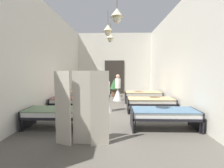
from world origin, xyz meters
TOP-DOWN VIEW (x-y plane):
  - ground_plane at (0.00, 0.00)m, footprint 5.83×10.95m
  - room_shell at (-0.00, 1.15)m, footprint 5.63×10.55m
  - bed_left_row_0 at (-1.56, -1.90)m, footprint 1.90×0.84m
  - bed_right_row_0 at (1.56, -1.90)m, footprint 1.90×0.84m
  - bed_left_row_1 at (-1.56, 0.00)m, footprint 1.90×0.84m
  - bed_right_row_1 at (1.56, 0.00)m, footprint 1.90×0.84m
  - bed_left_row_2 at (-1.56, 1.90)m, footprint 1.90×0.84m
  - bed_right_row_2 at (1.56, 1.90)m, footprint 1.90×0.84m
  - nurse_near_aisle at (0.23, 2.43)m, footprint 0.52×0.52m
  - nurse_mid_aisle at (-0.25, -0.02)m, footprint 0.52×0.52m
  - potted_plant at (0.01, 3.76)m, footprint 0.58×0.58m
  - privacy_screen at (-0.61, -2.99)m, footprint 1.25×0.18m

SIDE VIEW (x-z plane):
  - ground_plane at x=0.00m, z-range -0.10..0.00m
  - bed_left_row_0 at x=-1.56m, z-range 0.15..0.73m
  - bed_right_row_0 at x=1.56m, z-range 0.15..0.73m
  - bed_left_row_1 at x=-1.56m, z-range 0.15..0.73m
  - bed_right_row_1 at x=1.56m, z-range 0.15..0.73m
  - bed_left_row_2 at x=-1.56m, z-range 0.15..0.73m
  - bed_right_row_2 at x=1.56m, z-range 0.15..0.73m
  - nurse_near_aisle at x=0.23m, z-range -0.21..1.27m
  - nurse_mid_aisle at x=-0.25m, z-range -0.21..1.27m
  - potted_plant at x=0.01m, z-range 0.15..1.29m
  - privacy_screen at x=-0.61m, z-range 0.00..1.70m
  - room_shell at x=0.00m, z-range 0.01..4.36m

